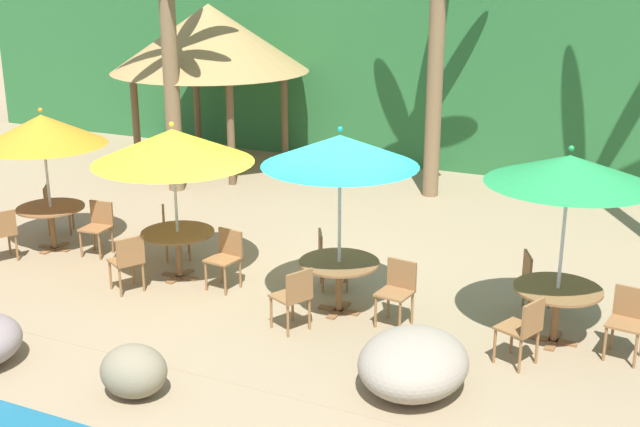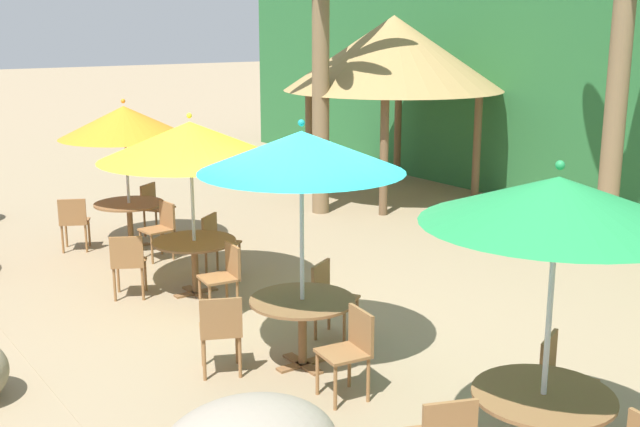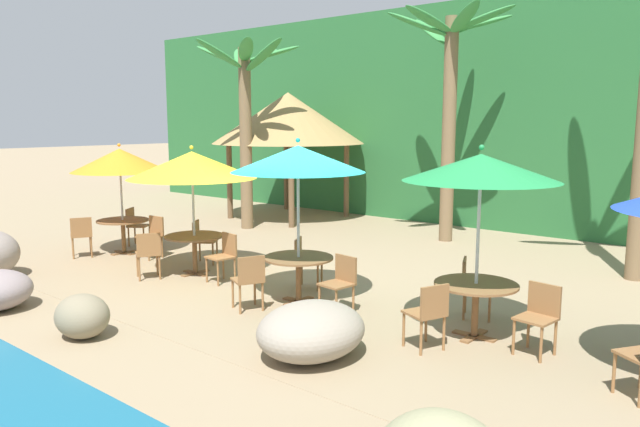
% 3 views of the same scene
% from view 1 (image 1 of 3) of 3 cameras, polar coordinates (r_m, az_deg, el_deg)
% --- Properties ---
extents(ground_plane, '(120.00, 120.00, 0.00)m').
position_cam_1_polar(ground_plane, '(11.64, 1.04, -6.23)').
color(ground_plane, '#937F60').
extents(terrace_deck, '(18.00, 5.20, 0.01)m').
position_cam_1_polar(terrace_deck, '(11.63, 1.04, -6.21)').
color(terrace_deck, '#937F60').
rests_on(terrace_deck, ground).
extents(foliage_backdrop, '(28.00, 2.40, 6.00)m').
position_cam_1_polar(foliage_backdrop, '(19.29, 12.33, 12.16)').
color(foliage_backdrop, '#286633').
rests_on(foliage_backdrop, ground).
extents(rock_seawall, '(16.13, 3.63, 0.91)m').
position_cam_1_polar(rock_seawall, '(10.96, -20.92, -6.96)').
color(rock_seawall, gray).
rests_on(rock_seawall, ground).
extents(umbrella_orange, '(2.03, 2.03, 2.39)m').
position_cam_1_polar(umbrella_orange, '(13.85, -18.82, 5.53)').
color(umbrella_orange, silver).
rests_on(umbrella_orange, ground).
extents(dining_table_orange, '(1.10, 1.10, 0.74)m').
position_cam_1_polar(dining_table_orange, '(14.19, -18.27, -0.04)').
color(dining_table_orange, brown).
rests_on(dining_table_orange, ground).
extents(chair_orange_seaward, '(0.46, 0.46, 0.87)m').
position_cam_1_polar(chair_orange_seaward, '(13.80, -15.21, -0.70)').
color(chair_orange_seaward, olive).
rests_on(chair_orange_seaward, ground).
extents(chair_orange_inland, '(0.59, 0.59, 0.87)m').
position_cam_1_polar(chair_orange_inland, '(15.04, -18.07, 0.55)').
color(chair_orange_inland, olive).
rests_on(chair_orange_inland, ground).
extents(chair_orange_left, '(0.57, 0.57, 0.87)m').
position_cam_1_polar(chair_orange_left, '(13.90, -21.36, -1.18)').
color(chair_orange_left, olive).
rests_on(chair_orange_left, ground).
extents(umbrella_yellow, '(2.37, 2.37, 2.41)m').
position_cam_1_polar(umbrella_yellow, '(12.07, -10.25, 4.66)').
color(umbrella_yellow, silver).
rests_on(umbrella_yellow, ground).
extents(dining_table_yellow, '(1.10, 1.10, 0.74)m').
position_cam_1_polar(dining_table_yellow, '(12.47, -9.89, -1.80)').
color(dining_table_yellow, brown).
rests_on(dining_table_yellow, ground).
extents(chair_yellow_seaward, '(0.47, 0.48, 0.87)m').
position_cam_1_polar(chair_yellow_seaward, '(12.04, -6.56, -2.87)').
color(chair_yellow_seaward, olive).
rests_on(chair_yellow_seaward, ground).
extents(chair_yellow_inland, '(0.59, 0.59, 0.87)m').
position_cam_1_polar(chair_yellow_inland, '(13.30, -10.36, -1.04)').
color(chair_yellow_inland, olive).
rests_on(chair_yellow_inland, ground).
extents(chair_yellow_left, '(0.58, 0.57, 0.87)m').
position_cam_1_polar(chair_yellow_left, '(12.10, -13.26, -3.14)').
color(chair_yellow_left, olive).
rests_on(chair_yellow_left, ground).
extents(umbrella_teal, '(2.08, 2.08, 2.60)m').
position_cam_1_polar(umbrella_teal, '(10.62, 1.41, 4.41)').
color(umbrella_teal, silver).
rests_on(umbrella_teal, ground).
extents(dining_table_teal, '(1.10, 1.10, 0.74)m').
position_cam_1_polar(dining_table_teal, '(11.12, 1.34, -3.97)').
color(dining_table_teal, brown).
rests_on(dining_table_teal, ground).
extents(chair_teal_seaward, '(0.47, 0.48, 0.87)m').
position_cam_1_polar(chair_teal_seaward, '(10.85, 5.45, -5.18)').
color(chair_teal_seaward, olive).
rests_on(chair_teal_seaward, ground).
extents(chair_teal_inland, '(0.58, 0.57, 0.87)m').
position_cam_1_polar(chair_teal_inland, '(11.94, 0.55, -2.93)').
color(chair_teal_inland, olive).
rests_on(chair_teal_inland, ground).
extents(chair_teal_left, '(0.56, 0.56, 0.87)m').
position_cam_1_polar(chair_teal_left, '(10.59, -1.80, -5.70)').
color(chair_teal_left, olive).
rests_on(chair_teal_left, ground).
extents(umbrella_green, '(2.01, 2.01, 2.56)m').
position_cam_1_polar(umbrella_green, '(10.17, 17.02, 2.94)').
color(umbrella_green, silver).
rests_on(umbrella_green, ground).
extents(dining_table_green, '(1.10, 1.10, 0.74)m').
position_cam_1_polar(dining_table_green, '(10.68, 16.23, -5.63)').
color(dining_table_green, brown).
rests_on(dining_table_green, ground).
extents(chair_green_seaward, '(0.47, 0.48, 0.87)m').
position_cam_1_polar(chair_green_seaward, '(10.63, 20.73, -6.81)').
color(chair_green_seaward, olive).
rests_on(chair_green_seaward, ground).
extents(chair_green_inland, '(0.56, 0.55, 0.87)m').
position_cam_1_polar(chair_green_inland, '(11.46, 14.76, -4.44)').
color(chair_green_inland, olive).
rests_on(chair_green_inland, ground).
extents(chair_green_left, '(0.55, 0.55, 0.87)m').
position_cam_1_polar(chair_green_left, '(10.01, 14.06, -7.69)').
color(chair_green_left, olive).
rests_on(chair_green_left, ground).
extents(palm_tree_nearest, '(2.90, 2.94, 4.90)m').
position_cam_1_polar(palm_tree_nearest, '(16.82, -10.49, 12.95)').
color(palm_tree_nearest, brown).
rests_on(palm_tree_nearest, ground).
extents(palm_tree_second, '(2.92, 3.03, 5.40)m').
position_cam_1_polar(palm_tree_second, '(16.24, 8.29, 14.07)').
color(palm_tree_second, brown).
rests_on(palm_tree_second, ground).
extents(palapa_hut, '(4.46, 4.46, 3.68)m').
position_cam_1_polar(palapa_hut, '(18.77, -7.74, 12.03)').
color(palapa_hut, brown).
rests_on(palapa_hut, ground).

